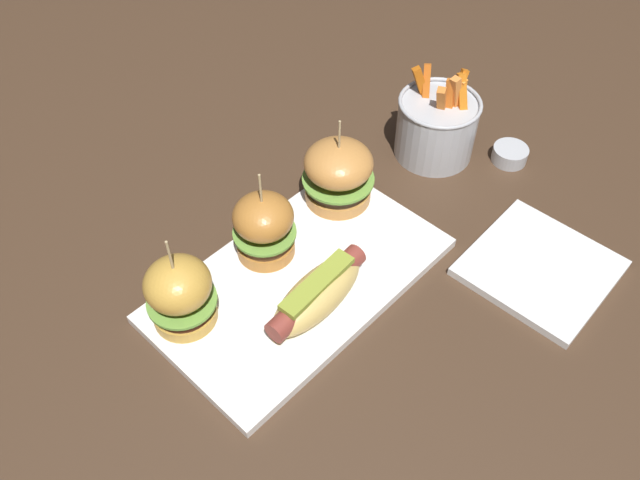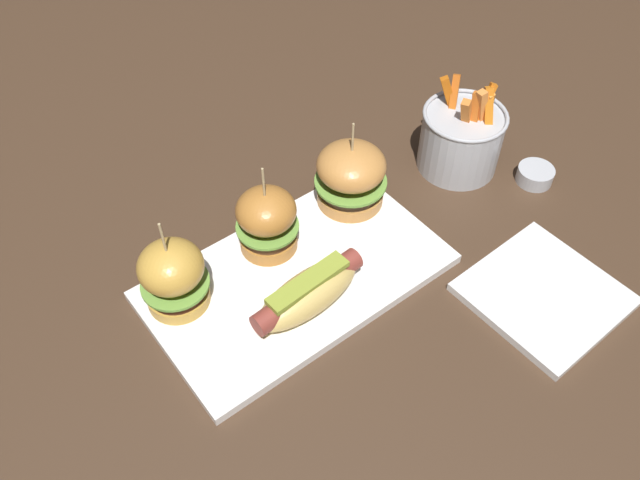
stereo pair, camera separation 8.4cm
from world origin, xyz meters
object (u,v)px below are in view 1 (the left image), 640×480
Objects in this scene: slider_center at (262,228)px; slider_right at (338,173)px; platter_main at (300,279)px; hot_dog at (317,293)px; fries_bucket at (437,126)px; slider_left at (180,293)px; side_plate at (540,268)px; sauce_ramekin at (510,154)px.

slider_right is at bearing -0.13° from slider_center.
hot_dog is (-0.02, -0.05, 0.03)m from platter_main.
platter_main is 0.34m from fries_bucket.
slider_right reaches higher than platter_main.
slider_left is 0.81× the size of side_plate.
side_plate is (0.09, -0.28, -0.06)m from slider_right.
slider_right is (0.29, 0.01, -0.00)m from slider_left.
slider_center is 2.56× the size of sauce_ramekin.
sauce_ramekin is at bearing -12.84° from slider_left.
side_plate is at bearing -49.65° from slider_center.
fries_bucket is at bearing 123.89° from sauce_ramekin.
hot_dog is at bearing -97.33° from slider_center.
slider_left is 0.48m from fries_bucket.
slider_left reaches higher than platter_main.
platter_main is at bearing -174.47° from fries_bucket.
slider_right reaches higher than hot_dog.
hot_dog is 0.17m from slider_left.
slider_left reaches higher than side_plate.
slider_right is at bearing 1.21° from slider_left.
side_plate is (-0.16, -0.15, -0.01)m from sauce_ramekin.
platter_main reaches higher than side_plate.
hot_dog is 0.20m from slider_right.
platter_main is 2.21× the size of side_plate.
sauce_ramekin is at bearing -2.33° from hot_dog.
platter_main is at bearing -156.12° from slider_right.
slider_left is (-0.13, 0.11, 0.02)m from hot_dog.
hot_dog is at bearing -166.90° from fries_bucket.
sauce_ramekin reaches higher than side_plate.
slider_center reaches higher than fries_bucket.
slider_right is (0.15, -0.00, -0.00)m from slider_center.
fries_bucket is at bearing -2.99° from slider_left.
sauce_ramekin is at bearing -26.79° from slider_right.
slider_left reaches higher than fries_bucket.
slider_left is at bearing 158.21° from platter_main.
fries_bucket is (0.48, -0.02, -0.01)m from slider_left.
hot_dog is at bearing 146.34° from side_plate.
hot_dog is 1.12× the size of fries_bucket.
slider_right reaches higher than fries_bucket.
slider_left is 0.56m from sauce_ramekin.
sauce_ramekin is (0.54, -0.12, -0.05)m from slider_left.
slider_center is at bearing 179.87° from slider_right.
slider_right reaches higher than side_plate.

